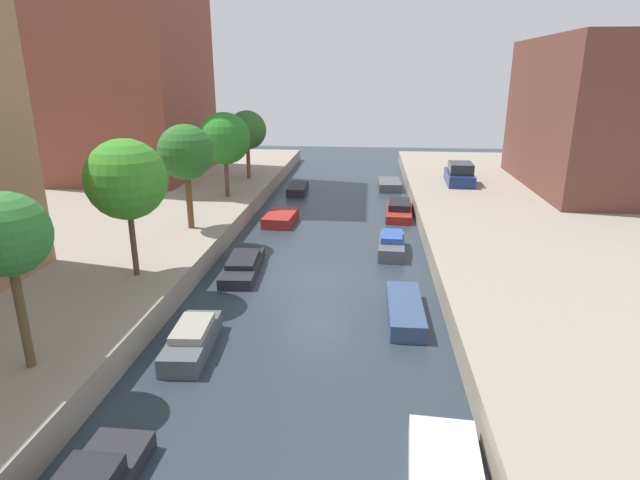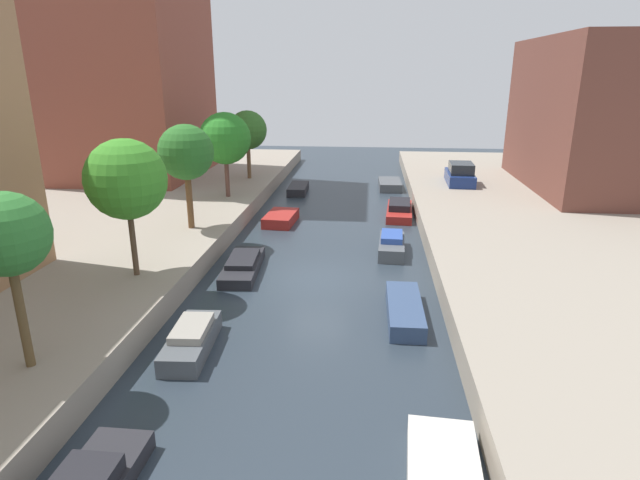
{
  "view_description": "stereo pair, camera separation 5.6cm",
  "coord_description": "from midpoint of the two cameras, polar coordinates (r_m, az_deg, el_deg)",
  "views": [
    {
      "loc": [
        2.12,
        -21.05,
        8.6
      ],
      "look_at": [
        -0.09,
        2.12,
        1.08
      ],
      "focal_mm": 29.32,
      "sensor_mm": 36.0,
      "label": 1
    },
    {
      "loc": [
        2.18,
        -21.04,
        8.6
      ],
      "look_at": [
        -0.09,
        2.12,
        1.08
      ],
      "focal_mm": 29.32,
      "sensor_mm": 36.0,
      "label": 2
    }
  ],
  "objects": [
    {
      "name": "parked_car",
      "position": [
        38.63,
        14.95,
        6.9
      ],
      "size": [
        1.97,
        4.25,
        1.51
      ],
      "color": "navy",
      "rests_on": "quay_right"
    },
    {
      "name": "street_tree_2",
      "position": [
        20.77,
        -20.47,
        6.19
      ],
      "size": [
        3.02,
        3.02,
        5.3
      ],
      "color": "brown",
      "rests_on": "quay_left"
    },
    {
      "name": "moored_boat_left_5",
      "position": [
        39.06,
        -2.49,
        5.6
      ],
      "size": [
        1.38,
        3.36,
        0.58
      ],
      "color": "#232328",
      "rests_on": "ground_plane"
    },
    {
      "name": "ground_plane",
      "position": [
        22.83,
        -0.35,
        -4.22
      ],
      "size": [
        84.0,
        84.0,
        0.0
      ],
      "primitive_type": "plane",
      "color": "#28333D"
    },
    {
      "name": "street_tree_1",
      "position": [
        15.22,
        -31.1,
        0.4
      ],
      "size": [
        2.16,
        2.16,
        4.81
      ],
      "color": "brown",
      "rests_on": "quay_left"
    },
    {
      "name": "moored_boat_left_4",
      "position": [
        31.11,
        -4.37,
        2.38
      ],
      "size": [
        1.82,
        3.13,
        0.6
      ],
      "color": "maroon",
      "rests_on": "ground_plane"
    },
    {
      "name": "moored_boat_left_2",
      "position": [
        17.6,
        -13.88,
        -10.52
      ],
      "size": [
        1.43,
        3.5,
        0.87
      ],
      "color": "#4C5156",
      "rests_on": "ground_plane"
    },
    {
      "name": "moored_boat_right_5",
      "position": [
        40.76,
        7.53,
        6.02
      ],
      "size": [
        1.74,
        3.43,
        0.63
      ],
      "color": "#4C5156",
      "rests_on": "ground_plane"
    },
    {
      "name": "moored_boat_right_4",
      "position": [
        33.07,
        8.57,
        3.29
      ],
      "size": [
        1.78,
        4.59,
        0.89
      ],
      "color": "maroon",
      "rests_on": "ground_plane"
    },
    {
      "name": "moored_boat_right_1",
      "position": [
        12.73,
        13.36,
        -23.57
      ],
      "size": [
        1.77,
        3.3,
        0.53
      ],
      "color": "beige",
      "rests_on": "ground_plane"
    },
    {
      "name": "moored_boat_left_3",
      "position": [
        23.76,
        -8.48,
        -2.76
      ],
      "size": [
        1.74,
        4.49,
        0.69
      ],
      "color": "#232328",
      "rests_on": "ground_plane"
    },
    {
      "name": "street_tree_4",
      "position": [
        33.4,
        -10.42,
        10.83
      ],
      "size": [
        3.2,
        3.2,
        5.27
      ],
      "color": "brown",
      "rests_on": "quay_left"
    },
    {
      "name": "street_tree_3",
      "position": [
        26.69,
        -14.51,
        9.19
      ],
      "size": [
        2.72,
        2.72,
        5.21
      ],
      "color": "brown",
      "rests_on": "quay_left"
    },
    {
      "name": "low_block_right",
      "position": [
        40.42,
        29.21,
        11.86
      ],
      "size": [
        10.0,
        14.6,
        9.78
      ],
      "primitive_type": "cube",
      "color": "brown",
      "rests_on": "quay_right"
    },
    {
      "name": "street_tree_5",
      "position": [
        39.25,
        -8.01,
        11.77
      ],
      "size": [
        2.81,
        2.81,
        4.95
      ],
      "color": "brown",
      "rests_on": "quay_left"
    },
    {
      "name": "moored_boat_right_2",
      "position": [
        19.47,
        9.18,
        -7.55
      ],
      "size": [
        1.27,
        3.99,
        0.62
      ],
      "color": "#33476B",
      "rests_on": "ground_plane"
    },
    {
      "name": "apartment_tower_far",
      "position": [
        42.9,
        -21.07,
        21.12
      ],
      "size": [
        10.0,
        11.56,
        21.66
      ],
      "primitive_type": "cube",
      "color": "brown",
      "rests_on": "quay_left"
    },
    {
      "name": "moored_boat_right_3",
      "position": [
        26.14,
        7.75,
        -0.54
      ],
      "size": [
        1.38,
        3.37,
        0.94
      ],
      "color": "#4C5156",
      "rests_on": "ground_plane"
    }
  ]
}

